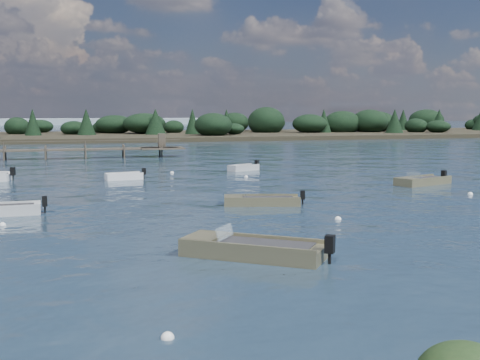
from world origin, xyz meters
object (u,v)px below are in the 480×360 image
object	(u,v)px
dinghy_mid_white_b	(423,182)
tender_far_grey_b	(244,169)
dinghy_mid_white_a	(261,202)
dinghy_near_olive	(253,252)
tender_far_white	(124,178)

from	to	relation	value
dinghy_mid_white_b	tender_far_grey_b	xyz separation A→B (m)	(-9.59, 13.41, -0.00)
dinghy_mid_white_a	dinghy_near_olive	xyz separation A→B (m)	(-4.10, -11.58, 0.04)
dinghy_mid_white_b	dinghy_mid_white_a	distance (m)	15.32
dinghy_mid_white_a	dinghy_mid_white_b	bearing A→B (deg)	22.36
dinghy_mid_white_b	dinghy_mid_white_a	world-z (taller)	dinghy_mid_white_b
tender_far_white	dinghy_mid_white_b	bearing A→B (deg)	-24.00
dinghy_mid_white_b	tender_far_grey_b	world-z (taller)	dinghy_mid_white_b
dinghy_mid_white_a	tender_far_white	size ratio (longest dim) A/B	1.46
tender_far_grey_b	tender_far_white	size ratio (longest dim) A/B	0.99
tender_far_grey_b	dinghy_near_olive	world-z (taller)	dinghy_near_olive
tender_far_grey_b	tender_far_white	world-z (taller)	tender_far_grey_b
tender_far_grey_b	dinghy_mid_white_a	bearing A→B (deg)	-103.37
tender_far_grey_b	dinghy_mid_white_a	world-z (taller)	tender_far_grey_b
dinghy_mid_white_a	tender_far_white	bearing A→B (deg)	112.98
dinghy_mid_white_b	tender_far_grey_b	size ratio (longest dim) A/B	1.53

